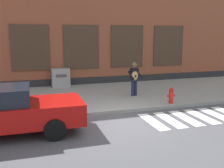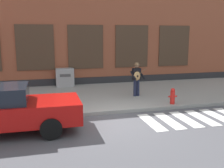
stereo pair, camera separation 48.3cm
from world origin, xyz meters
The scene contains 8 objects.
ground_plane centered at (0.00, 0.00, 0.00)m, with size 160.00×160.00×0.00m, color #4C4C51.
sidewalk centered at (0.00, 3.85, 0.07)m, with size 28.00×5.88×0.14m.
building_backdrop centered at (0.00, 8.79, 4.62)m, with size 28.00×4.06×9.26m.
crosswalk centered at (3.58, -0.39, 0.01)m, with size 5.20×1.90×0.01m.
red_car centered at (-3.71, -0.15, 0.77)m, with size 4.61×2.01×1.53m.
busker centered at (1.86, 3.04, 1.06)m, with size 0.76×0.60×1.63m.
utility_box centered at (-1.31, 6.34, 0.67)m, with size 1.01×0.60×1.05m.
fire_hydrant centered at (2.86, 1.26, 0.49)m, with size 0.38×0.20×0.70m.
Camera 1 is at (-2.92, -8.56, 3.10)m, focal length 42.00 mm.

